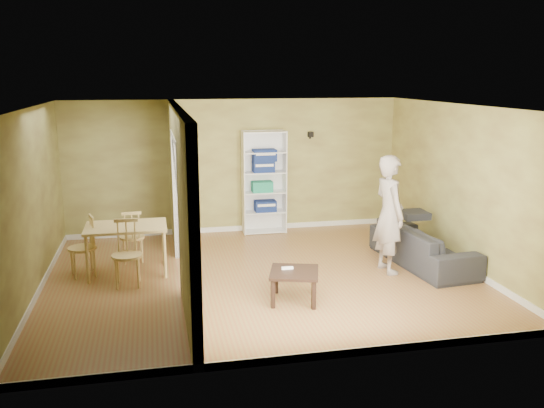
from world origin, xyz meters
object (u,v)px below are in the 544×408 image
Objects in this scene: sofa at (423,240)px; person at (390,204)px; chair_near at (127,254)px; chair_far at (132,236)px; coffee_table at (294,276)px; chair_left at (82,246)px; dining_table at (126,230)px; bookshelf at (264,182)px.

person is at bearing 100.22° from sofa.
chair_near is 1.11× the size of chair_far.
coffee_table is 0.69× the size of chair_left.
chair_left reaches higher than sofa.
person is 3.36× the size of coffee_table.
chair_left is at bearing 141.00° from chair_near.
coffee_table is 0.53× the size of dining_table.
bookshelf is 2.26× the size of chair_far.
chair_far is (0.06, 0.59, -0.25)m from dining_table.
chair_far is at bearing 89.28° from chair_near.
bookshelf reaches higher than sofa.
bookshelf is 2.92m from chair_far.
person is 2.09m from coffee_table.
sofa is 1.00× the size of person.
chair_left is (-0.67, 0.02, -0.22)m from dining_table.
dining_table is at bearing 93.29° from chair_near.
chair_far is (0.73, 0.57, -0.03)m from chair_left.
chair_far is at bearing 84.12° from dining_table.
dining_table is at bearing 79.01° from chair_far.
sofa is 2.31× the size of chair_left.
person is 2.46× the size of chair_far.
coffee_table is 0.73× the size of chair_far.
dining_table is at bearing 73.94° from person.
coffee_table is at bearing -24.30° from chair_near.
bookshelf is 3.83m from chair_left.
chair_near is at bearing 82.89° from chair_far.
chair_left is at bearing 32.68° from chair_far.
sofa is 1.76× the size of dining_table.
coffee_table is (-0.28, -3.65, -0.64)m from bookshelf.
chair_far reaches higher than dining_table.
dining_table is at bearing 77.75° from sofa.
sofa is at bearing 24.34° from coffee_table.
dining_table is (-2.56, -2.00, -0.31)m from bookshelf.
chair_near reaches higher than chair_far.
person is (-0.70, -0.20, 0.68)m from sofa.
coffee_table is at bearing -35.92° from dining_table.
person is 1.09× the size of bookshelf.
coffee_table is 2.83m from dining_table.
chair_left is (-4.69, 0.76, -0.62)m from person.
bookshelf is 3.71m from coffee_table.
sofa is at bearing -79.66° from person.
dining_table is (-4.73, 0.54, 0.28)m from sofa.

